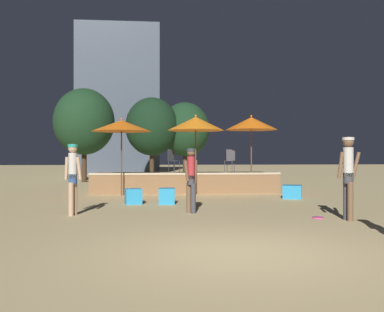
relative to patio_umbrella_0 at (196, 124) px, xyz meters
name	(u,v)px	position (x,y,z in m)	size (l,w,h in m)	color
ground_plane	(238,253)	(-0.29, -9.52, -2.66)	(120.00, 120.00, 0.00)	tan
wooden_deck	(184,182)	(-0.33, 1.73, -2.29)	(7.31, 2.93, 0.81)	olive
patio_umbrella_0	(196,124)	(0.00, 0.00, 0.00)	(2.13, 2.13, 3.00)	brown
patio_umbrella_1	(121,126)	(-2.75, -0.07, -0.10)	(2.18, 2.18, 2.85)	brown
patio_umbrella_2	(251,124)	(2.21, 0.40, 0.05)	(2.00, 2.00, 3.04)	brown
cube_seat_0	(292,192)	(3.16, -1.65, -2.43)	(0.80, 0.80, 0.46)	#2D9EDB
cube_seat_1	(133,196)	(-2.18, -2.85, -2.43)	(0.56, 0.56, 0.47)	#2D9EDB
cube_seat_2	(167,196)	(-1.17, -2.95, -2.42)	(0.51, 0.51, 0.48)	#2D9EDB
person_0	(348,172)	(2.83, -6.59, -1.55)	(0.57, 0.32, 1.90)	#3F3F47
person_1	(73,175)	(-3.55, -5.17, -1.66)	(0.47, 0.29, 1.76)	tan
person_3	(191,177)	(-0.61, -5.03, -1.74)	(0.40, 0.35, 1.66)	brown
bistro_chair_0	(172,158)	(-0.83, 0.98, -1.30)	(0.48, 0.48, 0.90)	#2D3338
bistro_chair_1	(230,158)	(1.48, 0.99, -1.30)	(0.46, 0.46, 0.90)	#47474C
frisbee_disc	(318,218)	(2.26, -6.21, -2.64)	(0.26, 0.26, 0.03)	#E54C99
background_tree_0	(152,127)	(-1.69, 11.29, 0.64)	(3.35, 3.35, 5.14)	#3D2B1C
background_tree_1	(84,122)	(-5.39, 8.06, 0.67)	(3.32, 3.32, 5.16)	#3D2B1C
background_tree_2	(185,129)	(0.47, 12.09, 0.52)	(3.23, 3.23, 4.96)	#3D2B1C
distant_building	(120,102)	(-4.35, 19.32, 3.19)	(6.45, 4.93, 11.69)	#4C5666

